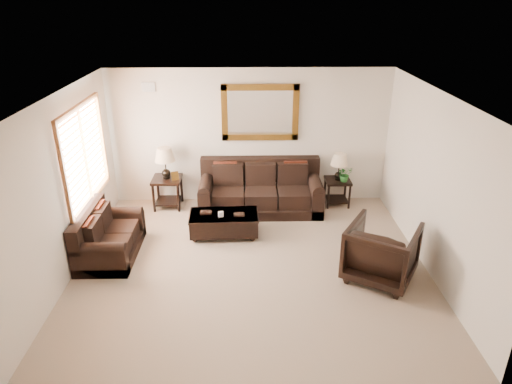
{
  "coord_description": "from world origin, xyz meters",
  "views": [
    {
      "loc": [
        -0.06,
        -6.21,
        4.01
      ],
      "look_at": [
        0.09,
        0.6,
        1.0
      ],
      "focal_mm": 32.0,
      "sensor_mm": 36.0,
      "label": 1
    }
  ],
  "objects_px": {
    "end_table_right": "(339,172)",
    "coffee_table": "(224,222)",
    "end_table_left": "(166,169)",
    "loveseat": "(107,239)",
    "armchair": "(382,249)",
    "sofa": "(260,192)"
  },
  "relations": [
    {
      "from": "sofa",
      "to": "end_table_left",
      "type": "height_order",
      "value": "end_table_left"
    },
    {
      "from": "sofa",
      "to": "end_table_right",
      "type": "distance_m",
      "value": 1.61
    },
    {
      "from": "sofa",
      "to": "end_table_left",
      "type": "distance_m",
      "value": 1.92
    },
    {
      "from": "armchair",
      "to": "coffee_table",
      "type": "bearing_deg",
      "value": 1.53
    },
    {
      "from": "end_table_left",
      "to": "loveseat",
      "type": "bearing_deg",
      "value": -111.19
    },
    {
      "from": "loveseat",
      "to": "armchair",
      "type": "distance_m",
      "value": 4.37
    },
    {
      "from": "loveseat",
      "to": "coffee_table",
      "type": "xyz_separation_m",
      "value": [
        1.89,
        0.64,
        -0.04
      ]
    },
    {
      "from": "loveseat",
      "to": "end_table_left",
      "type": "xyz_separation_m",
      "value": [
        0.71,
        1.84,
        0.52
      ]
    },
    {
      "from": "end_table_right",
      "to": "armchair",
      "type": "height_order",
      "value": "end_table_right"
    },
    {
      "from": "end_table_right",
      "to": "loveseat",
      "type": "bearing_deg",
      "value": -155.61
    },
    {
      "from": "armchair",
      "to": "end_table_left",
      "type": "bearing_deg",
      "value": -4.36
    },
    {
      "from": "armchair",
      "to": "loveseat",
      "type": "bearing_deg",
      "value": 21.53
    },
    {
      "from": "end_table_right",
      "to": "armchair",
      "type": "bearing_deg",
      "value": -86.33
    },
    {
      "from": "loveseat",
      "to": "armchair",
      "type": "height_order",
      "value": "armchair"
    },
    {
      "from": "end_table_right",
      "to": "coffee_table",
      "type": "xyz_separation_m",
      "value": [
        -2.24,
        -1.24,
        -0.46
      ]
    },
    {
      "from": "sofa",
      "to": "end_table_right",
      "type": "relative_size",
      "value": 2.18
    },
    {
      "from": "sofa",
      "to": "coffee_table",
      "type": "height_order",
      "value": "sofa"
    },
    {
      "from": "end_table_left",
      "to": "coffee_table",
      "type": "height_order",
      "value": "end_table_left"
    },
    {
      "from": "sofa",
      "to": "coffee_table",
      "type": "distance_m",
      "value": 1.26
    },
    {
      "from": "loveseat",
      "to": "end_table_right",
      "type": "bearing_deg",
      "value": -65.61
    },
    {
      "from": "sofa",
      "to": "end_table_right",
      "type": "xyz_separation_m",
      "value": [
        1.56,
        0.18,
        0.36
      ]
    },
    {
      "from": "end_table_left",
      "to": "end_table_right",
      "type": "distance_m",
      "value": 3.42
    }
  ]
}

